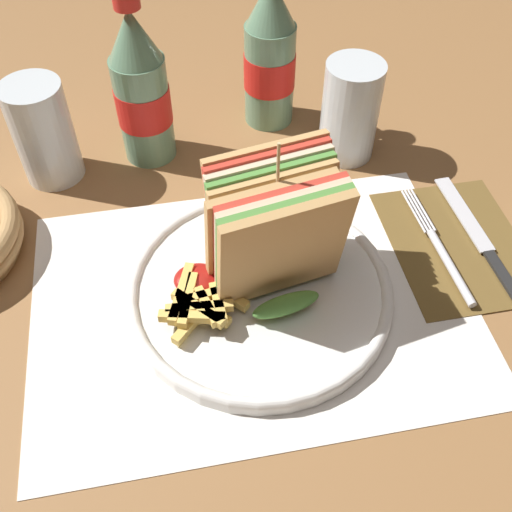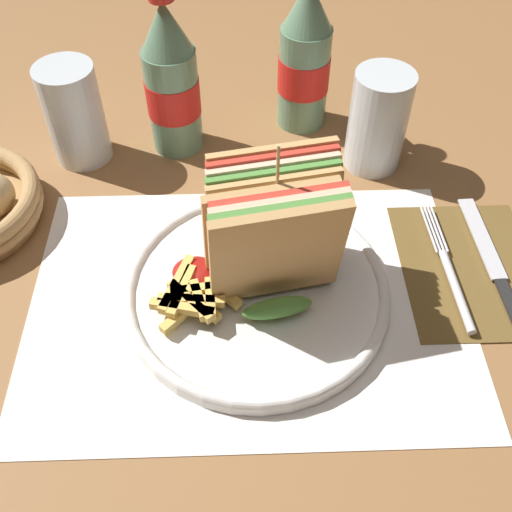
% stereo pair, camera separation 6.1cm
% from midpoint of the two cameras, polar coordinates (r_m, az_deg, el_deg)
% --- Properties ---
extents(ground_plane, '(4.00, 4.00, 0.00)m').
position_cam_midpoint_polar(ground_plane, '(0.63, -0.75, -3.69)').
color(ground_plane, olive).
extents(placemat, '(0.45, 0.32, 0.00)m').
position_cam_midpoint_polar(placemat, '(0.62, -3.10, -4.55)').
color(placemat, silver).
rests_on(placemat, ground_plane).
extents(plate_main, '(0.27, 0.27, 0.02)m').
position_cam_midpoint_polar(plate_main, '(0.62, -2.47, -3.36)').
color(plate_main, white).
rests_on(plate_main, ground_plane).
extents(club_sandwich, '(0.14, 0.13, 0.17)m').
position_cam_midpoint_polar(club_sandwich, '(0.57, -1.20, 2.35)').
color(club_sandwich, tan).
rests_on(club_sandwich, plate_main).
extents(fries_pile, '(0.09, 0.09, 0.02)m').
position_cam_midpoint_polar(fries_pile, '(0.58, -8.33, -4.82)').
color(fries_pile, '#E0B756').
rests_on(fries_pile, plate_main).
extents(ketchup_blob, '(0.05, 0.04, 0.02)m').
position_cam_midpoint_polar(ketchup_blob, '(0.61, -8.53, -2.33)').
color(ketchup_blob, maroon).
rests_on(ketchup_blob, plate_main).
extents(napkin, '(0.15, 0.19, 0.00)m').
position_cam_midpoint_polar(napkin, '(0.69, 16.30, 0.97)').
color(napkin, brown).
rests_on(napkin, ground_plane).
extents(fork, '(0.02, 0.17, 0.01)m').
position_cam_midpoint_polar(fork, '(0.67, 15.01, -0.00)').
color(fork, silver).
rests_on(fork, napkin).
extents(knife, '(0.02, 0.20, 0.00)m').
position_cam_midpoint_polar(knife, '(0.70, 18.34, 1.31)').
color(knife, black).
rests_on(knife, napkin).
extents(coke_bottle_near, '(0.07, 0.07, 0.22)m').
position_cam_midpoint_polar(coke_bottle_near, '(0.75, -13.24, 14.97)').
color(coke_bottle_near, slate).
rests_on(coke_bottle_near, ground_plane).
extents(coke_bottle_far, '(0.07, 0.07, 0.22)m').
position_cam_midpoint_polar(coke_bottle_far, '(0.79, -0.97, 18.36)').
color(coke_bottle_far, slate).
rests_on(coke_bottle_far, ground_plane).
extents(glass_near, '(0.07, 0.07, 0.13)m').
position_cam_midpoint_polar(glass_near, '(0.76, 6.58, 12.93)').
color(glass_near, silver).
rests_on(glass_near, ground_plane).
extents(glass_far, '(0.07, 0.07, 0.13)m').
position_cam_midpoint_polar(glass_far, '(0.77, -21.60, 10.27)').
color(glass_far, silver).
rests_on(glass_far, ground_plane).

